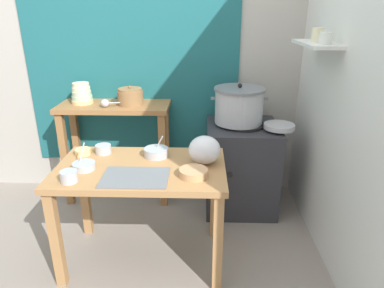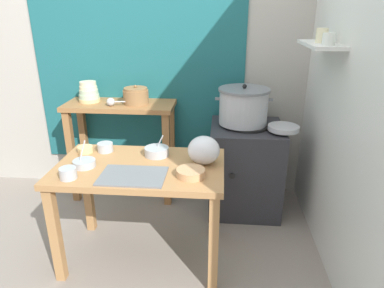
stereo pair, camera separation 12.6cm
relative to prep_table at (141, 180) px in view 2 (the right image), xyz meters
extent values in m
plane|color=gray|center=(-0.08, 0.04, -0.61)|extent=(9.00, 9.00, 0.00)
cube|color=#B2ADA3|center=(0.02, 1.14, 0.69)|extent=(4.40, 0.10, 2.60)
cube|color=#1E6066|center=(-0.23, 1.08, 0.74)|extent=(1.90, 0.02, 2.10)
cube|color=silver|center=(1.32, 0.24, 0.69)|extent=(0.10, 3.20, 2.60)
cube|color=silver|center=(1.17, 0.44, 0.84)|extent=(0.20, 0.56, 0.02)
cylinder|color=silver|center=(1.17, 0.27, 0.89)|extent=(0.08, 0.08, 0.07)
cylinder|color=beige|center=(1.17, 0.44, 0.90)|extent=(0.08, 0.08, 0.09)
cube|color=#B27F4C|center=(0.00, 0.00, 0.09)|extent=(1.10, 0.66, 0.04)
cube|color=#B27F4C|center=(-0.50, -0.28, -0.27)|extent=(0.06, 0.06, 0.68)
cube|color=#B27F4C|center=(0.50, -0.28, -0.27)|extent=(0.06, 0.06, 0.68)
cube|color=#B27F4C|center=(-0.50, 0.28, -0.27)|extent=(0.06, 0.06, 0.68)
cube|color=#B27F4C|center=(0.50, 0.28, -0.27)|extent=(0.06, 0.06, 0.68)
cube|color=#9E6B3D|center=(-0.37, 0.87, 0.27)|extent=(0.96, 0.40, 0.04)
cube|color=#9E6B3D|center=(-0.80, 0.72, -0.18)|extent=(0.06, 0.06, 0.86)
cube|color=#9E6B3D|center=(0.06, 0.72, -0.18)|extent=(0.06, 0.06, 0.86)
cube|color=#9E6B3D|center=(-0.80, 1.02, -0.18)|extent=(0.06, 0.06, 0.86)
cube|color=#9E6B3D|center=(0.06, 1.02, -0.18)|extent=(0.06, 0.06, 0.86)
cube|color=#2D2D33|center=(0.74, 0.74, -0.23)|extent=(0.60, 0.60, 0.76)
cylinder|color=black|center=(0.74, 0.74, 0.16)|extent=(0.36, 0.36, 0.02)
cylinder|color=black|center=(0.62, 0.43, -0.16)|extent=(0.04, 0.02, 0.04)
cylinder|color=#B7BABF|center=(0.70, 0.76, 0.31)|extent=(0.40, 0.40, 0.28)
cylinder|color=slate|center=(0.70, 0.76, 0.46)|extent=(0.42, 0.42, 0.02)
sphere|color=black|center=(0.70, 0.76, 0.48)|extent=(0.04, 0.04, 0.04)
cube|color=slate|center=(0.49, 0.76, 0.38)|extent=(0.04, 0.02, 0.02)
cube|color=slate|center=(0.92, 0.76, 0.38)|extent=(0.04, 0.02, 0.02)
cylinder|color=olive|center=(-0.22, 0.87, 0.35)|extent=(0.22, 0.22, 0.12)
cylinder|color=olive|center=(-0.22, 0.87, 0.42)|extent=(0.20, 0.20, 0.02)
sphere|color=olive|center=(-0.22, 0.87, 0.44)|extent=(0.02, 0.02, 0.02)
cylinder|color=#E5C684|center=(-0.65, 0.90, 0.31)|extent=(0.19, 0.19, 0.03)
cylinder|color=#B7D1AD|center=(-0.65, 0.90, 0.34)|extent=(0.17, 0.17, 0.04)
cylinder|color=#B7D1AD|center=(-0.65, 0.90, 0.38)|extent=(0.16, 0.16, 0.04)
cylinder|color=beige|center=(-0.65, 0.90, 0.42)|extent=(0.15, 0.15, 0.03)
cylinder|color=beige|center=(-0.65, 0.90, 0.45)|extent=(0.14, 0.14, 0.04)
sphere|color=#B7BABF|center=(-0.42, 0.77, 0.33)|extent=(0.07, 0.07, 0.07)
cylinder|color=#B7BABF|center=(-0.28, 0.79, 0.33)|extent=(0.21, 0.04, 0.01)
cube|color=slate|center=(0.00, -0.17, 0.12)|extent=(0.40, 0.28, 0.01)
ellipsoid|color=white|center=(0.41, 0.06, 0.20)|extent=(0.21, 0.20, 0.19)
cylinder|color=#B7BABF|center=(1.01, 0.61, 0.19)|extent=(0.25, 0.25, 0.04)
cylinder|color=#B7BABF|center=(-0.38, -0.23, 0.15)|extent=(0.10, 0.10, 0.07)
cylinder|color=#BFB28C|center=(-0.38, -0.23, 0.17)|extent=(0.09, 0.09, 0.01)
cylinder|color=tan|center=(0.35, -0.13, 0.13)|extent=(0.18, 0.18, 0.05)
cylinder|color=beige|center=(0.35, -0.13, 0.15)|extent=(0.15, 0.15, 0.01)
cylinder|color=#B7BABF|center=(-0.35, -0.06, 0.13)|extent=(0.14, 0.14, 0.04)
cylinder|color=beige|center=(-0.35, -0.06, 0.15)|extent=(0.12, 0.12, 0.01)
cylinder|color=#B7BABF|center=(-0.37, -0.04, 0.20)|extent=(0.05, 0.06, 0.17)
cylinder|color=#B7BABF|center=(0.08, 0.16, 0.14)|extent=(0.17, 0.17, 0.06)
cylinder|color=#BFB28C|center=(0.08, 0.16, 0.16)|extent=(0.14, 0.14, 0.01)
cylinder|color=#B7BABF|center=(0.09, 0.18, 0.19)|extent=(0.09, 0.06, 0.15)
cylinder|color=#E5C684|center=(-0.44, 0.18, 0.13)|extent=(0.11, 0.11, 0.04)
cylinder|color=maroon|center=(-0.44, 0.18, 0.15)|extent=(0.09, 0.09, 0.01)
cylinder|color=#B7BABF|center=(-0.30, 0.21, 0.14)|extent=(0.11, 0.11, 0.06)
cylinder|color=maroon|center=(-0.30, 0.21, 0.17)|extent=(0.09, 0.09, 0.01)
camera|label=1|loc=(0.39, -2.02, 1.07)|focal=32.32mm
camera|label=2|loc=(0.52, -2.02, 1.07)|focal=32.32mm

